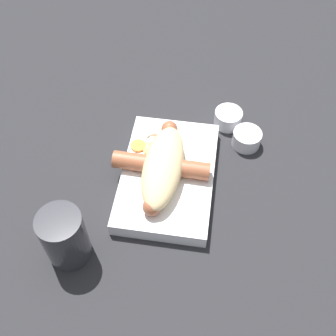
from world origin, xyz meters
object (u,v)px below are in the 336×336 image
(bread_roll, at_px, (163,167))
(condiment_cup_near, at_px, (246,139))
(condiment_cup_far, at_px, (228,119))
(drink_glass, at_px, (65,237))
(sausage, at_px, (161,165))
(food_tray, at_px, (168,176))

(bread_roll, xyz_separation_m, condiment_cup_near, (0.11, -0.14, -0.04))
(bread_roll, relative_size, condiment_cup_near, 3.29)
(bread_roll, distance_m, condiment_cup_far, 0.19)
(bread_roll, height_order, drink_glass, drink_glass)
(condiment_cup_far, distance_m, drink_glass, 0.38)
(bread_roll, relative_size, sausage, 0.89)
(sausage, height_order, drink_glass, drink_glass)
(sausage, relative_size, condiment_cup_near, 3.69)
(condiment_cup_far, height_order, drink_glass, drink_glass)
(condiment_cup_near, height_order, condiment_cup_far, same)
(sausage, xyz_separation_m, drink_glass, (-0.16, 0.12, 0.01))
(condiment_cup_far, bearing_deg, sausage, 145.13)
(sausage, xyz_separation_m, condiment_cup_far, (0.15, -0.11, -0.03))
(bread_roll, relative_size, drink_glass, 1.72)
(food_tray, height_order, condiment_cup_near, condiment_cup_near)
(food_tray, xyz_separation_m, bread_roll, (-0.01, 0.01, 0.04))
(drink_glass, bearing_deg, condiment_cup_far, -36.10)
(condiment_cup_near, xyz_separation_m, condiment_cup_far, (0.05, 0.04, 0.00))
(food_tray, relative_size, condiment_cup_far, 4.50)
(sausage, height_order, condiment_cup_far, sausage)
(food_tray, bearing_deg, bread_roll, 134.78)
(food_tray, bearing_deg, drink_glass, 140.12)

